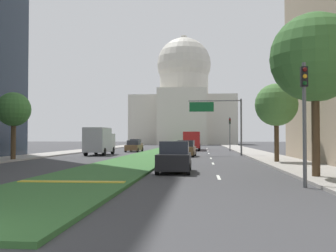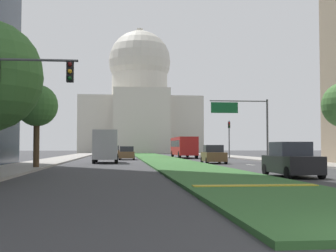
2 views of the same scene
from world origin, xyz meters
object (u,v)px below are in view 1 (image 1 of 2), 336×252
(capitol_building, at_px, (184,101))
(street_tree_right_near, at_px, (315,58))
(box_truck_delivery, at_px, (99,141))
(sedan_midblock, at_px, (186,149))
(city_bus, at_px, (192,139))
(street_tree_left_mid, at_px, (14,110))
(sedan_lead_stopped, at_px, (174,158))
(overhead_guide_sign, at_px, (221,115))
(sedan_distant, at_px, (134,146))
(traffic_light_far_right, at_px, (230,129))
(traffic_light_near_right, at_px, (304,108))
(sedan_far_horizon, at_px, (136,144))
(street_tree_right_mid, at_px, (276,105))

(capitol_building, distance_m, street_tree_right_near, 101.16)
(street_tree_right_near, height_order, box_truck_delivery, street_tree_right_near)
(sedan_midblock, bearing_deg, city_bus, 89.69)
(capitol_building, distance_m, street_tree_left_mid, 88.22)
(capitol_building, bearing_deg, sedan_lead_stopped, -87.64)
(street_tree_left_mid, relative_size, city_bus, 0.55)
(street_tree_right_near, distance_m, street_tree_left_mid, 25.90)
(overhead_guide_sign, distance_m, sedan_distant, 16.63)
(overhead_guide_sign, distance_m, street_tree_right_near, 25.48)
(sedan_lead_stopped, height_order, sedan_midblock, sedan_lead_stopped)
(sedan_lead_stopped, bearing_deg, overhead_guide_sign, 80.29)
(street_tree_left_mid, distance_m, sedan_distant, 24.17)
(sedan_lead_stopped, relative_size, sedan_distant, 0.92)
(overhead_guide_sign, distance_m, box_truck_delivery, 14.53)
(traffic_light_far_right, bearing_deg, city_bus, 150.44)
(traffic_light_near_right, bearing_deg, street_tree_right_near, 67.73)
(box_truck_delivery, bearing_deg, sedan_far_horizon, 89.14)
(capitol_building, relative_size, street_tree_right_mid, 5.26)
(capitol_building, relative_size, city_bus, 3.06)
(city_bus, bearing_deg, street_tree_right_mid, -76.84)
(street_tree_right_mid, xyz_separation_m, sedan_far_horizon, (-17.66, 36.65, -3.83))
(traffic_light_near_right, bearing_deg, street_tree_left_mid, 141.49)
(street_tree_left_mid, distance_m, street_tree_right_mid, 22.57)
(sedan_lead_stopped, bearing_deg, box_truck_delivery, 115.33)
(street_tree_right_near, relative_size, city_bus, 0.76)
(traffic_light_far_right, xyz_separation_m, street_tree_right_mid, (1.68, -29.00, 1.35))
(traffic_light_near_right, distance_m, street_tree_left_mid, 26.67)
(sedan_lead_stopped, bearing_deg, capitol_building, 92.36)
(sedan_distant, bearing_deg, capitol_building, 86.25)
(traffic_light_near_right, relative_size, street_tree_right_mid, 0.81)
(traffic_light_near_right, distance_m, city_bus, 48.02)
(sedan_lead_stopped, bearing_deg, sedan_distant, 104.01)
(street_tree_right_near, distance_m, sedan_distant, 39.61)
(sedan_far_horizon, bearing_deg, street_tree_left_mid, -97.85)
(street_tree_right_near, xyz_separation_m, sedan_lead_stopped, (-7.28, 3.18, -5.20))
(street_tree_right_mid, bearing_deg, traffic_light_far_right, 93.32)
(overhead_guide_sign, height_order, street_tree_left_mid, overhead_guide_sign)
(street_tree_right_near, xyz_separation_m, sedan_distant, (-15.49, 36.07, -5.27))
(sedan_midblock, bearing_deg, traffic_light_far_right, 71.72)
(street_tree_right_mid, bearing_deg, city_bus, 103.16)
(sedan_midblock, distance_m, sedan_distant, 15.61)
(street_tree_left_mid, xyz_separation_m, sedan_midblock, (14.86, 9.55, -3.68))
(sedan_lead_stopped, xyz_separation_m, box_truck_delivery, (-10.45, 22.07, 0.82))
(traffic_light_far_right, distance_m, city_bus, 6.94)
(box_truck_delivery, bearing_deg, street_tree_right_mid, -36.61)
(traffic_light_far_right, bearing_deg, sedan_lead_stopped, -98.87)
(traffic_light_near_right, bearing_deg, traffic_light_far_right, 90.00)
(traffic_light_far_right, xyz_separation_m, box_truck_delivery, (-16.33, -15.62, -1.64))
(street_tree_left_mid, bearing_deg, box_truck_delivery, 69.48)
(sedan_far_horizon, bearing_deg, traffic_light_far_right, -25.58)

